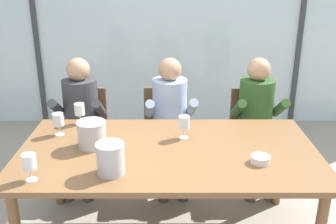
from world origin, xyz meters
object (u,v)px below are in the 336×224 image
object	(u,v)px
chair_near_curtain	(84,127)
wine_glass_by_right_taster	(80,110)
wine_glass_near_bucket	(29,162)
wine_glass_center_pour	(184,123)
person_charcoal_jacket	(80,115)
ice_bucket_secondary	(110,158)
person_pale_blue_shirt	(170,115)
wine_glass_by_left_taster	(58,121)
dining_table	(168,158)
person_olive_shirt	(257,115)
chair_center	(254,127)
chair_left_of_center	(166,127)
tasting_bowl	(260,159)
ice_bucket_primary	(92,134)

from	to	relation	value
chair_near_curtain	wine_glass_by_right_taster	distance (m)	0.60
wine_glass_near_bucket	wine_glass_center_pour	distance (m)	1.14
chair_near_curtain	wine_glass_near_bucket	distance (m)	1.43
person_charcoal_jacket	ice_bucket_secondary	size ratio (longest dim) A/B	5.89
person_pale_blue_shirt	ice_bucket_secondary	bearing A→B (deg)	-111.99
person_charcoal_jacket	wine_glass_by_left_taster	distance (m)	0.61
ice_bucket_secondary	wine_glass_by_right_taster	distance (m)	0.89
dining_table	wine_glass_by_left_taster	world-z (taller)	wine_glass_by_left_taster
person_charcoal_jacket	wine_glass_near_bucket	distance (m)	1.28
wine_glass_center_pour	person_olive_shirt	bearing A→B (deg)	42.55
ice_bucket_secondary	wine_glass_near_bucket	distance (m)	0.48
chair_center	wine_glass_center_pour	bearing A→B (deg)	-139.07
person_pale_blue_shirt	ice_bucket_secondary	distance (m)	1.25
person_pale_blue_shirt	person_charcoal_jacket	bearing A→B (deg)	175.90
chair_left_of_center	chair_center	distance (m)	0.84
person_olive_shirt	wine_glass_by_right_taster	bearing A→B (deg)	-168.73
tasting_bowl	wine_glass_by_left_taster	bearing A→B (deg)	162.53
chair_center	wine_glass_center_pour	distance (m)	1.09
ice_bucket_secondary	wine_glass_near_bucket	size ratio (longest dim) A/B	1.18
ice_bucket_secondary	tasting_bowl	size ratio (longest dim) A/B	1.59
person_charcoal_jacket	wine_glass_by_right_taster	world-z (taller)	person_charcoal_jacket
person_pale_blue_shirt	tasting_bowl	bearing A→B (deg)	-64.66
chair_near_curtain	chair_center	xyz separation A→B (m)	(1.63, -0.00, 0.00)
person_olive_shirt	wine_glass_by_right_taster	distance (m)	1.60
dining_table	ice_bucket_secondary	world-z (taller)	ice_bucket_secondary
dining_table	ice_bucket_secondary	xyz separation A→B (m)	(-0.36, -0.34, 0.17)
wine_glass_by_left_taster	person_charcoal_jacket	bearing A→B (deg)	87.42
chair_near_curtain	person_olive_shirt	bearing A→B (deg)	-0.71
chair_left_of_center	ice_bucket_primary	world-z (taller)	ice_bucket_primary
person_charcoal_jacket	dining_table	bearing A→B (deg)	-46.04
chair_center	tasting_bowl	distance (m)	1.21
person_charcoal_jacket	chair_near_curtain	bearing A→B (deg)	89.22
dining_table	wine_glass_center_pour	bearing A→B (deg)	58.44
chair_near_curtain	ice_bucket_primary	distance (m)	1.01
chair_left_of_center	wine_glass_near_bucket	xyz separation A→B (m)	(-0.81, -1.38, 0.36)
person_pale_blue_shirt	wine_glass_by_right_taster	world-z (taller)	person_pale_blue_shirt
chair_left_of_center	wine_glass_center_pour	size ratio (longest dim) A/B	5.11
ice_bucket_primary	wine_glass_near_bucket	size ratio (longest dim) A/B	1.21
ice_bucket_primary	wine_glass_center_pour	world-z (taller)	ice_bucket_primary
person_olive_shirt	wine_glass_center_pour	distance (m)	0.97
ice_bucket_secondary	person_charcoal_jacket	bearing A→B (deg)	110.97
chair_center	wine_glass_center_pour	world-z (taller)	wine_glass_center_pour
person_olive_shirt	ice_bucket_secondary	bearing A→B (deg)	-136.97
chair_left_of_center	person_pale_blue_shirt	bearing A→B (deg)	-70.85
person_olive_shirt	wine_glass_by_right_taster	size ratio (longest dim) A/B	6.95
person_olive_shirt	ice_bucket_secondary	distance (m)	1.68
wine_glass_center_pour	chair_near_curtain	bearing A→B (deg)	140.77
dining_table	ice_bucket_primary	bearing A→B (deg)	175.24
wine_glass_by_right_taster	chair_center	bearing A→B (deg)	17.18
dining_table	person_olive_shirt	xyz separation A→B (m)	(0.82, 0.84, 0.00)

